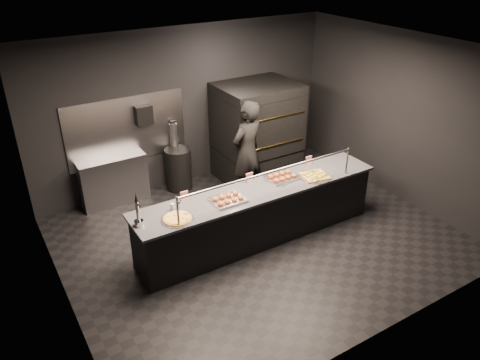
{
  "coord_description": "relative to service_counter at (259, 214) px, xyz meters",
  "views": [
    {
      "loc": [
        -3.55,
        -5.23,
        4.4
      ],
      "look_at": [
        -0.23,
        0.2,
        1.04
      ],
      "focal_mm": 35.0,
      "sensor_mm": 36.0,
      "label": 1
    }
  ],
  "objects": [
    {
      "name": "worker",
      "position": [
        0.54,
        1.21,
        0.48
      ],
      "size": [
        0.79,
        0.62,
        1.89
      ],
      "primitive_type": "imported",
      "rotation": [
        0.0,
        0.0,
        3.41
      ],
      "color": "black",
      "rests_on": "ground"
    },
    {
      "name": "slider_tray_a",
      "position": [
        -0.6,
        -0.07,
        0.49
      ],
      "size": [
        0.5,
        0.37,
        0.08
      ],
      "color": "silver",
      "rests_on": "service_counter"
    },
    {
      "name": "fire_extinguisher",
      "position": [
        -0.35,
        2.4,
        0.6
      ],
      "size": [
        0.14,
        0.14,
        0.51
      ],
      "color": "#B2B2B7",
      "rests_on": "room"
    },
    {
      "name": "towel_dispenser",
      "position": [
        -0.9,
        2.39,
        1.09
      ],
      "size": [
        0.3,
        0.2,
        0.35
      ],
      "primitive_type": "cube",
      "color": "black",
      "rests_on": "room"
    },
    {
      "name": "prep_shelf",
      "position": [
        -1.6,
        2.32,
        -0.01
      ],
      "size": [
        1.2,
        0.35,
        0.9
      ],
      "primitive_type": "cube",
      "color": "#99999E",
      "rests_on": "ground"
    },
    {
      "name": "trash_bin",
      "position": [
        -0.37,
        2.22,
        -0.05
      ],
      "size": [
        0.49,
        0.49,
        0.82
      ],
      "primitive_type": "cylinder",
      "color": "black",
      "rests_on": "ground"
    },
    {
      "name": "tent_cards",
      "position": [
        0.02,
        0.28,
        0.53
      ],
      "size": [
        2.45,
        0.04,
        0.15
      ],
      "color": "white",
      "rests_on": "service_counter"
    },
    {
      "name": "service_counter",
      "position": [
        0.0,
        0.0,
        0.0
      ],
      "size": [
        4.1,
        0.78,
        1.37
      ],
      "color": "black",
      "rests_on": "ground"
    },
    {
      "name": "square_pizza",
      "position": [
        0.98,
        -0.15,
        0.47
      ],
      "size": [
        0.51,
        0.51,
        0.05
      ],
      "color": "silver",
      "rests_on": "service_counter"
    },
    {
      "name": "pizza_oven",
      "position": [
        1.2,
        1.9,
        0.5
      ],
      "size": [
        1.5,
        1.23,
        1.91
      ],
      "color": "black",
      "rests_on": "ground"
    },
    {
      "name": "condiment_jar",
      "position": [
        -1.37,
        0.12,
        0.5
      ],
      "size": [
        0.15,
        0.06,
        0.1
      ],
      "color": "silver",
      "rests_on": "service_counter"
    },
    {
      "name": "slider_tray_b",
      "position": [
        0.5,
        0.09,
        0.49
      ],
      "size": [
        0.58,
        0.49,
        0.08
      ],
      "color": "silver",
      "rests_on": "service_counter"
    },
    {
      "name": "beer_tap",
      "position": [
        -1.95,
        -0.01,
        0.6
      ],
      "size": [
        0.13,
        0.19,
        0.5
      ],
      "color": "silver",
      "rests_on": "service_counter"
    },
    {
      "name": "round_pizza",
      "position": [
        -1.45,
        -0.15,
        0.47
      ],
      "size": [
        0.46,
        0.46,
        0.03
      ],
      "color": "silver",
      "rests_on": "service_counter"
    },
    {
      "name": "room",
      "position": [
        -0.02,
        0.05,
        1.03
      ],
      "size": [
        6.04,
        6.0,
        3.0
      ],
      "color": "black",
      "rests_on": "ground"
    }
  ]
}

